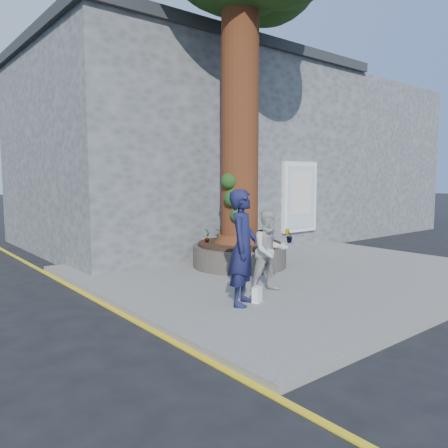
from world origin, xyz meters
TOP-DOWN VIEW (x-y plane):
  - ground at (0.00, 0.00)m, footprint 120.00×120.00m
  - pavement at (1.50, 1.00)m, footprint 9.00×8.00m
  - yellow_line at (-3.05, 1.00)m, footprint 0.10×30.00m
  - stone_shop at (2.50, 7.20)m, footprint 10.30×8.30m
  - neighbour_shop at (10.50, 7.20)m, footprint 6.00×8.00m
  - planter at (0.80, 2.00)m, footprint 2.30×2.30m
  - man at (-1.32, -0.53)m, footprint 0.87×0.80m
  - woman at (-0.32, -0.17)m, footprint 0.91×0.80m
  - shopping_bag at (-1.05, -0.60)m, footprint 0.23×0.19m
  - plant_a at (0.13, 2.44)m, footprint 0.23×0.21m
  - plant_b at (1.65, 1.15)m, footprint 0.27×0.27m
  - plant_c at (0.99, 1.15)m, footprint 0.23×0.23m
  - plant_d at (0.90, 2.85)m, footprint 0.33×0.35m

SIDE VIEW (x-z plane):
  - ground at x=0.00m, z-range 0.00..0.00m
  - yellow_line at x=-3.05m, z-range 0.00..0.01m
  - pavement at x=1.50m, z-range 0.00..0.12m
  - shopping_bag at x=-1.05m, z-range 0.12..0.40m
  - planter at x=0.80m, z-range 0.11..0.71m
  - plant_d at x=0.90m, z-range 0.72..1.04m
  - plant_b at x=1.65m, z-range 0.72..1.07m
  - plant_a at x=0.13m, z-range 0.72..1.08m
  - woman at x=-0.32m, z-range 0.12..1.69m
  - plant_c at x=0.99m, z-range 0.72..1.10m
  - man at x=-1.32m, z-range 0.12..2.11m
  - neighbour_shop at x=10.50m, z-range 0.00..6.00m
  - stone_shop at x=2.50m, z-range 0.01..6.31m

